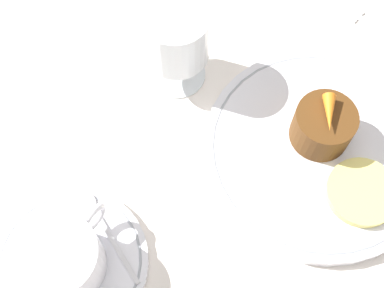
{
  "coord_description": "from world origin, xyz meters",
  "views": [
    {
      "loc": [
        -0.26,
        -0.06,
        0.55
      ],
      "look_at": [
        -0.07,
        0.08,
        0.04
      ],
      "focal_mm": 50.0,
      "sensor_mm": 36.0,
      "label": 1
    }
  ],
  "objects_px": {
    "wine_glass": "(176,39)",
    "dinner_plate": "(319,150)",
    "fork": "(371,25)",
    "dessert_cake": "(323,126)",
    "coffee_cup": "(62,259)"
  },
  "relations": [
    {
      "from": "dessert_cake",
      "to": "coffee_cup",
      "type": "bearing_deg",
      "value": 153.21
    },
    {
      "from": "wine_glass",
      "to": "dessert_cake",
      "type": "height_order",
      "value": "wine_glass"
    },
    {
      "from": "dinner_plate",
      "to": "wine_glass",
      "type": "distance_m",
      "value": 0.2
    },
    {
      "from": "wine_glass",
      "to": "fork",
      "type": "relative_size",
      "value": 0.64
    },
    {
      "from": "wine_glass",
      "to": "dessert_cake",
      "type": "xyz_separation_m",
      "value": [
        0.02,
        -0.18,
        -0.04
      ]
    },
    {
      "from": "dinner_plate",
      "to": "fork",
      "type": "height_order",
      "value": "dinner_plate"
    },
    {
      "from": "dinner_plate",
      "to": "dessert_cake",
      "type": "xyz_separation_m",
      "value": [
        0.01,
        0.01,
        0.03
      ]
    },
    {
      "from": "wine_glass",
      "to": "dessert_cake",
      "type": "bearing_deg",
      "value": -84.19
    },
    {
      "from": "coffee_cup",
      "to": "wine_glass",
      "type": "height_order",
      "value": "wine_glass"
    },
    {
      "from": "dinner_plate",
      "to": "fork",
      "type": "bearing_deg",
      "value": 8.93
    },
    {
      "from": "wine_glass",
      "to": "dinner_plate",
      "type": "bearing_deg",
      "value": -88.12
    },
    {
      "from": "wine_glass",
      "to": "fork",
      "type": "height_order",
      "value": "wine_glass"
    },
    {
      "from": "dinner_plate",
      "to": "coffee_cup",
      "type": "height_order",
      "value": "coffee_cup"
    },
    {
      "from": "coffee_cup",
      "to": "fork",
      "type": "height_order",
      "value": "coffee_cup"
    },
    {
      "from": "coffee_cup",
      "to": "fork",
      "type": "xyz_separation_m",
      "value": [
        0.45,
        -0.11,
        -0.04
      ]
    }
  ]
}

